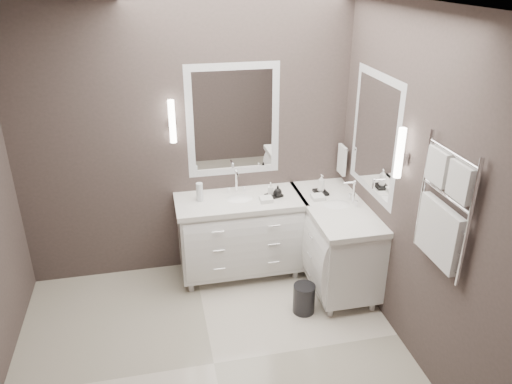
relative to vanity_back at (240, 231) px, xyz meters
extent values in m
cube|color=beige|center=(-0.45, -1.23, -0.49)|extent=(3.20, 3.00, 0.01)
cube|color=white|center=(-0.45, -1.23, 2.22)|extent=(3.20, 3.00, 0.01)
cube|color=#423835|center=(-0.45, 0.28, 0.86)|extent=(3.20, 0.01, 2.70)
cube|color=#423835|center=(-0.45, -2.73, 0.86)|extent=(3.20, 0.01, 2.70)
cube|color=#423835|center=(1.15, -1.23, 0.86)|extent=(0.01, 3.00, 2.70)
cube|color=white|center=(0.00, 0.00, -0.04)|extent=(1.20, 0.55, 0.70)
cube|color=white|center=(0.00, 0.00, 0.34)|extent=(1.24, 0.59, 0.05)
ellipsoid|color=white|center=(0.00, 0.00, 0.32)|extent=(0.36, 0.28, 0.12)
cylinder|color=white|center=(0.00, 0.16, 0.47)|extent=(0.02, 0.02, 0.22)
cube|color=white|center=(0.88, -0.33, -0.04)|extent=(0.55, 1.20, 0.70)
cube|color=white|center=(0.88, -0.33, 0.34)|extent=(0.59, 1.24, 0.05)
ellipsoid|color=white|center=(0.88, -0.33, 0.32)|extent=(0.36, 0.28, 0.12)
cylinder|color=white|center=(1.04, -0.33, 0.47)|extent=(0.02, 0.02, 0.22)
cube|color=white|center=(0.00, 0.26, 1.06)|extent=(0.90, 0.02, 1.10)
cube|color=white|center=(0.00, 0.26, 1.06)|extent=(0.77, 0.02, 0.96)
cube|color=white|center=(1.14, -0.43, 1.06)|extent=(0.02, 0.90, 1.10)
cube|color=white|center=(1.14, -0.43, 1.06)|extent=(0.02, 0.90, 0.96)
cube|color=white|center=(-0.58, 0.20, 1.06)|extent=(0.05, 0.05, 0.10)
cylinder|color=white|center=(-0.58, 0.20, 1.11)|extent=(0.06, 0.06, 0.40)
cube|color=white|center=(1.08, -1.01, 1.06)|extent=(0.05, 0.05, 0.10)
cylinder|color=white|center=(1.08, -1.01, 1.11)|extent=(0.06, 0.06, 0.40)
cylinder|color=white|center=(1.10, 0.13, 0.76)|extent=(0.02, 0.22, 0.02)
cube|color=white|center=(1.08, 0.13, 0.62)|extent=(0.03, 0.17, 0.30)
cylinder|color=white|center=(1.10, -1.90, 0.96)|extent=(0.03, 0.03, 0.90)
cylinder|color=white|center=(1.10, -1.35, 0.96)|extent=(0.03, 0.03, 0.90)
cube|color=white|center=(1.10, -1.76, 1.19)|extent=(0.06, 0.22, 0.24)
cube|color=white|center=(1.10, -1.50, 1.19)|extent=(0.06, 0.22, 0.24)
cube|color=white|center=(1.10, -1.63, 0.75)|extent=(0.06, 0.46, 0.42)
cylinder|color=black|center=(0.45, -0.74, -0.35)|extent=(0.25, 0.25, 0.28)
cube|color=black|center=(0.34, -0.02, 0.38)|extent=(0.18, 0.16, 0.02)
cube|color=black|center=(0.81, -0.05, 0.38)|extent=(0.13, 0.17, 0.02)
cylinder|color=silver|center=(-0.38, 0.03, 0.46)|extent=(0.07, 0.07, 0.18)
imported|color=white|center=(0.31, 0.00, 0.45)|extent=(0.06, 0.06, 0.12)
imported|color=black|center=(0.37, -0.05, 0.44)|extent=(0.09, 0.09, 0.10)
imported|color=white|center=(0.81, -0.05, 0.48)|extent=(0.08, 0.08, 0.17)
camera|label=1|loc=(-0.77, -4.28, 2.46)|focal=35.00mm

